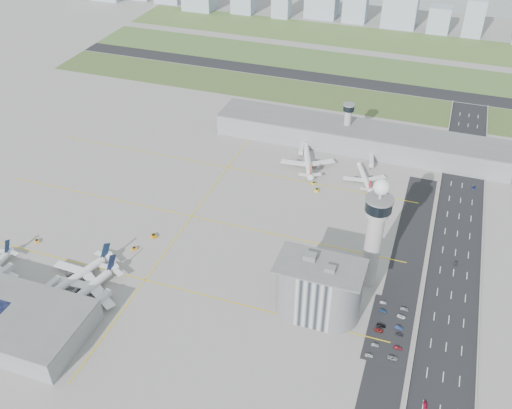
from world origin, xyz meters
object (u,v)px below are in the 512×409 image
(airplane_far_a, at_px, (308,157))
(car_lot_9, at_px, (399,328))
(jet_bridge_far_0, at_px, (302,145))
(car_hw_0, at_px, (425,405))
(car_lot_0, at_px, (369,355))
(car_lot_5, at_px, (383,302))
(jet_bridge_far_1, at_px, (371,157))
(airplane_near_b, at_px, (77,272))
(car_lot_11, at_px, (404,309))
(control_tower, at_px, (375,230))
(car_lot_10, at_px, (401,317))
(admin_building, at_px, (318,289))
(tug_0, at_px, (37,241))
(jet_bridge_near_2, at_px, (91,311))
(car_lot_8, at_px, (399,334))
(car_hw_1, at_px, (456,263))
(car_lot_1, at_px, (375,345))
(car_hw_2, at_px, (474,187))
(car_lot_6, at_px, (393,358))
(airplane_near_c, at_px, (84,288))
(tug_3, at_px, (154,236))
(car_lot_2, at_px, (379,330))
(tug_4, at_px, (314,183))
(tug_5, at_px, (317,190))
(car_lot_3, at_px, (381,326))
(jet_bridge_near_1, at_px, (40,296))
(car_hw_4, at_px, (458,141))
(airplane_far_b, at_px, (365,174))
(tug_1, at_px, (105,294))
(car_lot_4, at_px, (383,311))
(secondary_tower, at_px, (347,121))

(airplane_far_a, distance_m, car_lot_9, 154.51)
(jet_bridge_far_0, height_order, car_hw_0, jet_bridge_far_0)
(airplane_far_a, xyz_separation_m, car_lot_9, (81.01, -131.45, -5.61))
(car_lot_0, height_order, car_lot_5, car_lot_0)
(jet_bridge_far_1, bearing_deg, car_hw_0, 6.49)
(airplane_near_b, height_order, car_hw_0, airplane_near_b)
(car_lot_11, height_order, car_hw_0, car_hw_0)
(control_tower, xyz_separation_m, car_lot_10, (20.57, -20.07, -34.46))
(control_tower, height_order, admin_building, control_tower)
(tug_0, bearing_deg, car_lot_9, 130.49)
(jet_bridge_near_2, xyz_separation_m, jet_bridge_far_0, (55.00, 193.00, 0.00))
(car_lot_5, bearing_deg, admin_building, 109.47)
(airplane_near_b, distance_m, car_lot_5, 159.70)
(jet_bridge_near_2, distance_m, car_lot_8, 150.85)
(car_lot_9, bearing_deg, car_lot_8, -163.72)
(car_lot_10, height_order, car_hw_1, car_hw_1)
(car_lot_1, height_order, car_hw_2, car_hw_2)
(airplane_far_a, bearing_deg, car_lot_6, -171.28)
(airplane_near_c, height_order, car_lot_1, airplane_near_c)
(car_lot_0, bearing_deg, tug_3, 68.86)
(airplane_far_a, distance_m, car_lot_2, 154.25)
(tug_4, relative_size, car_lot_10, 0.67)
(tug_5, bearing_deg, jet_bridge_far_0, 112.50)
(car_lot_3, bearing_deg, jet_bridge_near_1, 100.19)
(airplane_near_b, height_order, car_lot_0, airplane_near_b)
(jet_bridge_far_0, height_order, car_lot_11, jet_bridge_far_0)
(airplane_far_a, distance_m, car_hw_1, 127.72)
(tug_4, bearing_deg, car_hw_4, -3.18)
(jet_bridge_far_0, bearing_deg, car_lot_2, 17.50)
(jet_bridge_near_2, distance_m, car_hw_4, 291.11)
(control_tower, relative_size, airplane_far_b, 1.88)
(tug_1, bearing_deg, airplane_near_b, -0.50)
(tug_1, xyz_separation_m, car_lot_9, (146.29, 27.04, -0.29))
(airplane_far_a, xyz_separation_m, jet_bridge_far_1, (40.61, 20.37, -3.41))
(car_lot_2, height_order, car_hw_1, car_hw_1)
(car_lot_1, xyz_separation_m, car_lot_2, (0.13, 9.65, 0.01))
(tug_0, xyz_separation_m, car_hw_1, (229.78, 60.26, -0.31))
(car_lot_2, xyz_separation_m, car_hw_2, (38.68, 143.94, -0.00))
(airplane_far_a, xyz_separation_m, car_lot_10, (81.18, -123.69, -5.68))
(car_hw_2, bearing_deg, car_lot_4, -103.89)
(car_hw_0, bearing_deg, tug_4, 111.79)
(control_tower, relative_size, tug_3, 18.43)
(secondary_tower, bearing_deg, airplane_far_a, -115.87)
(airplane_near_b, bearing_deg, car_hw_0, 102.97)
(control_tower, relative_size, airplane_near_b, 1.46)
(car_lot_5, relative_size, car_lot_11, 0.74)
(secondary_tower, height_order, jet_bridge_far_0, secondary_tower)
(car_lot_5, relative_size, car_lot_6, 0.70)
(car_hw_1, bearing_deg, tug_0, -157.39)
(jet_bridge_far_1, xyz_separation_m, car_hw_4, (56.81, 48.99, -2.29))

